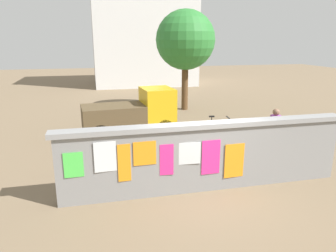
% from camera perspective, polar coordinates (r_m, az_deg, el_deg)
% --- Properties ---
extents(ground, '(60.00, 60.00, 0.00)m').
position_cam_1_polar(ground, '(15.72, -3.15, 1.56)').
color(ground, '#7A664C').
extents(poster_wall, '(7.49, 0.42, 1.77)m').
position_cam_1_polar(poster_wall, '(8.03, 7.01, -5.32)').
color(poster_wall, gray).
rests_on(poster_wall, ground).
extents(auto_rickshaw_truck, '(3.71, 1.80, 1.85)m').
position_cam_1_polar(auto_rickshaw_truck, '(12.72, -6.23, 2.38)').
color(auto_rickshaw_truck, black).
rests_on(auto_rickshaw_truck, ground).
extents(motorcycle, '(1.87, 0.68, 0.87)m').
position_cam_1_polar(motorcycle, '(9.26, 1.13, -5.33)').
color(motorcycle, black).
rests_on(motorcycle, ground).
extents(bicycle_near, '(1.70, 0.44, 0.95)m').
position_cam_1_polar(bicycle_near, '(12.21, 8.50, -0.85)').
color(bicycle_near, black).
rests_on(bicycle_near, ground).
extents(bicycle_far, '(1.67, 0.56, 0.95)m').
position_cam_1_polar(bicycle_far, '(9.77, -11.35, -5.12)').
color(bicycle_far, black).
rests_on(bicycle_far, ground).
extents(person_walking, '(0.44, 0.44, 1.62)m').
position_cam_1_polar(person_walking, '(10.72, 18.71, -0.33)').
color(person_walking, yellow).
rests_on(person_walking, ground).
extents(tree_roadside, '(3.12, 3.12, 5.28)m').
position_cam_1_polar(tree_roadside, '(17.15, 3.17, 15.18)').
color(tree_roadside, brown).
rests_on(tree_roadside, ground).
extents(building_background, '(8.60, 6.12, 8.70)m').
position_cam_1_polar(building_background, '(28.00, -4.59, 16.56)').
color(building_background, silver).
rests_on(building_background, ground).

